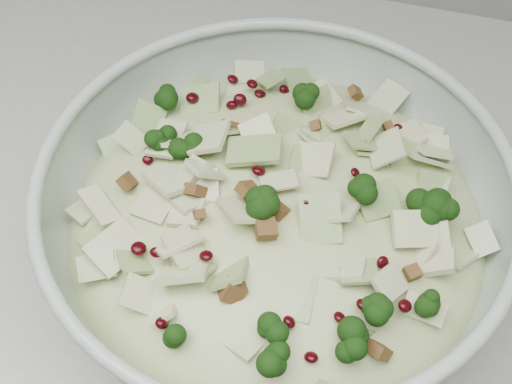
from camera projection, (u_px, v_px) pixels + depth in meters
counter at (271, 379)px, 0.98m from camera, size 3.60×0.60×0.90m
mixing_bowl at (275, 230)px, 0.51m from camera, size 0.41×0.41×0.13m
salad at (276, 213)px, 0.49m from camera, size 0.42×0.42×0.13m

